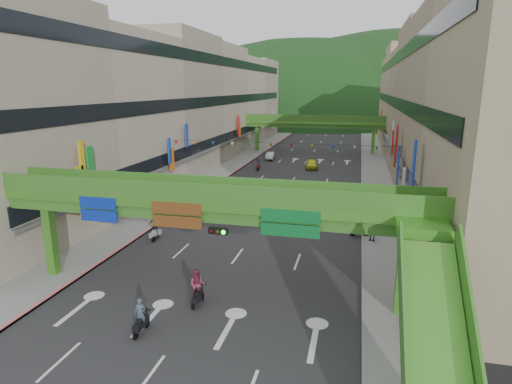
# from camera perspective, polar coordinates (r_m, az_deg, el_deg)

# --- Properties ---
(ground) EXTENTS (320.00, 320.00, 0.00)m
(ground) POSITION_cam_1_polar(r_m,az_deg,el_deg) (22.25, -11.55, -19.93)
(ground) COLOR black
(ground) RESTS_ON ground
(road_slab) EXTENTS (18.00, 140.00, 0.02)m
(road_slab) POSITION_cam_1_polar(r_m,az_deg,el_deg) (68.23, 6.27, 3.41)
(road_slab) COLOR #28282B
(road_slab) RESTS_ON ground
(sidewalk_left) EXTENTS (4.00, 140.00, 0.15)m
(sidewalk_left) POSITION_cam_1_polar(r_m,az_deg,el_deg) (70.41, -2.66, 3.85)
(sidewalk_left) COLOR gray
(sidewalk_left) RESTS_ON ground
(sidewalk_right) EXTENTS (4.00, 140.00, 0.15)m
(sidewalk_right) POSITION_cam_1_polar(r_m,az_deg,el_deg) (67.77, 15.55, 2.96)
(sidewalk_right) COLOR gray
(sidewalk_right) RESTS_ON ground
(curb_left) EXTENTS (0.20, 140.00, 0.18)m
(curb_left) POSITION_cam_1_polar(r_m,az_deg,el_deg) (69.91, -1.16, 3.80)
(curb_left) COLOR #CC5959
(curb_left) RESTS_ON ground
(curb_right) EXTENTS (0.20, 140.00, 0.18)m
(curb_right) POSITION_cam_1_polar(r_m,az_deg,el_deg) (67.72, 13.94, 3.07)
(curb_right) COLOR gray
(curb_right) RESTS_ON ground
(building_row_left) EXTENTS (12.80, 95.00, 19.00)m
(building_row_left) POSITION_cam_1_polar(r_m,az_deg,el_deg) (72.01, -8.94, 11.44)
(building_row_left) COLOR #9E937F
(building_row_left) RESTS_ON ground
(building_row_right) EXTENTS (12.80, 95.00, 19.00)m
(building_row_right) POSITION_cam_1_polar(r_m,az_deg,el_deg) (67.52, 22.91, 10.39)
(building_row_right) COLOR gray
(building_row_right) RESTS_ON ground
(overpass_near) EXTENTS (28.00, 12.27, 7.10)m
(overpass_near) POSITION_cam_1_polar(r_m,az_deg,el_deg) (24.24, -4.80, -3.15)
(overpass_near) COLOR #4C9E2D
(overpass_near) RESTS_ON ground
(overpass_far) EXTENTS (28.00, 2.20, 7.10)m
(overpass_far) POSITION_cam_1_polar(r_m,az_deg,el_deg) (82.32, 7.72, 8.93)
(overpass_far) COLOR #4C9E2D
(overpass_far) RESTS_ON ground
(hill_left) EXTENTS (168.00, 140.00, 112.00)m
(hill_left) POSITION_cam_1_polar(r_m,az_deg,el_deg) (178.56, 6.01, 9.82)
(hill_left) COLOR #1C4419
(hill_left) RESTS_ON ground
(hill_right) EXTENTS (208.00, 176.00, 128.00)m
(hill_right) POSITION_cam_1_polar(r_m,az_deg,el_deg) (197.70, 18.54, 9.58)
(hill_right) COLOR #1C4419
(hill_right) RESTS_ON ground
(bunting_string) EXTENTS (26.00, 0.36, 0.47)m
(bunting_string) POSITION_cam_1_polar(r_m,az_deg,el_deg) (47.76, 3.37, 6.22)
(bunting_string) COLOR black
(bunting_string) RESTS_ON ground
(scooter_rider_near) EXTENTS (0.60, 1.60, 1.93)m
(scooter_rider_near) POSITION_cam_1_polar(r_m,az_deg,el_deg) (23.34, -15.14, -15.88)
(scooter_rider_near) COLOR black
(scooter_rider_near) RESTS_ON ground
(scooter_rider_mid) EXTENTS (1.00, 1.59, 2.19)m
(scooter_rider_mid) POSITION_cam_1_polar(r_m,az_deg,el_deg) (25.28, -7.82, -12.41)
(scooter_rider_mid) COLOR black
(scooter_rider_mid) RESTS_ON ground
(scooter_rider_left) EXTENTS (1.14, 1.59, 2.18)m
(scooter_rider_left) POSITION_cam_1_polar(r_m,az_deg,el_deg) (36.04, -13.31, -4.58)
(scooter_rider_left) COLOR #9F9FA6
(scooter_rider_left) RESTS_ON ground
(scooter_rider_far) EXTENTS (0.81, 1.60, 1.92)m
(scooter_rider_far) POSITION_cam_1_polar(r_m,az_deg,el_deg) (64.53, 0.29, 3.75)
(scooter_rider_far) COLOR maroon
(scooter_rider_far) RESTS_ON ground
(parked_scooter_row) EXTENTS (1.60, 7.21, 1.08)m
(parked_scooter_row) POSITION_cam_1_polar(r_m,az_deg,el_deg) (40.20, 13.63, -3.55)
(parked_scooter_row) COLOR black
(parked_scooter_row) RESTS_ON ground
(car_silver) EXTENTS (1.77, 4.05, 1.29)m
(car_silver) POSITION_cam_1_polar(r_m,az_deg,el_deg) (74.30, 1.91, 4.83)
(car_silver) COLOR #B2B2B9
(car_silver) RESTS_ON ground
(car_yellow) EXTENTS (2.23, 4.51, 1.48)m
(car_yellow) POSITION_cam_1_polar(r_m,az_deg,el_deg) (66.51, 7.43, 3.74)
(car_yellow) COLOR gold
(car_yellow) RESTS_ON ground
(pedestrian_red) EXTENTS (0.84, 0.72, 1.52)m
(pedestrian_red) POSITION_cam_1_polar(r_m,az_deg,el_deg) (43.03, 18.18, -2.38)
(pedestrian_red) COLOR #B4210E
(pedestrian_red) RESTS_ON ground
(pedestrian_dark) EXTENTS (1.17, 0.74, 1.86)m
(pedestrian_dark) POSITION_cam_1_polar(r_m,az_deg,el_deg) (35.90, 15.23, -5.08)
(pedestrian_dark) COLOR black
(pedestrian_dark) RESTS_ON ground
(pedestrian_blue) EXTENTS (0.76, 0.55, 1.49)m
(pedestrian_blue) POSITION_cam_1_polar(r_m,az_deg,el_deg) (39.59, 18.57, -3.82)
(pedestrian_blue) COLOR #2F3D4E
(pedestrian_blue) RESTS_ON ground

